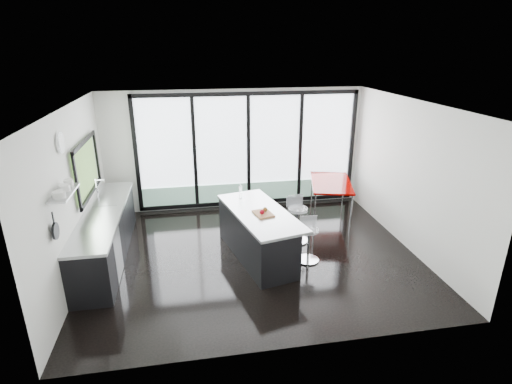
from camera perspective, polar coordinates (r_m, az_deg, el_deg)
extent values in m
cube|color=black|center=(7.61, -0.35, -8.97)|extent=(6.00, 5.00, 0.00)
cube|color=white|center=(6.70, -0.41, 12.40)|extent=(6.00, 5.00, 0.00)
cube|color=silver|center=(9.40, -2.95, 6.01)|extent=(6.00, 0.00, 2.80)
cube|color=white|center=(9.41, -1.11, 6.05)|extent=(5.00, 0.02, 2.50)
cube|color=gray|center=(9.68, -1.03, 0.07)|extent=(5.00, 0.02, 0.44)
cube|color=black|center=(9.27, -8.76, 5.59)|extent=(0.08, 0.04, 2.50)
cube|color=black|center=(9.37, -1.07, 5.99)|extent=(0.08, 0.04, 2.50)
cube|color=black|center=(9.64, 6.33, 6.28)|extent=(0.08, 0.04, 2.50)
cube|color=silver|center=(4.79, 4.71, -8.80)|extent=(6.00, 0.00, 2.80)
cube|color=silver|center=(7.19, -24.65, -0.45)|extent=(0.00, 5.00, 2.80)
cube|color=#587F3D|center=(7.96, -23.18, 3.18)|extent=(0.02, 1.60, 0.90)
cube|color=#AAADAF|center=(6.27, -25.73, -0.12)|extent=(0.25, 0.80, 0.03)
cylinder|color=white|center=(6.65, -26.19, 6.32)|extent=(0.04, 0.30, 0.30)
cylinder|color=black|center=(6.08, -26.72, -4.99)|extent=(0.03, 0.24, 0.24)
cube|color=silver|center=(8.07, 21.15, 2.18)|extent=(0.00, 5.00, 2.80)
cube|color=black|center=(7.84, -20.65, -5.89)|extent=(0.65, 3.20, 0.87)
cube|color=#AAADAF|center=(7.66, -21.07, -2.79)|extent=(0.69, 3.24, 0.05)
cube|color=#AAADAF|center=(8.11, -20.48, -1.42)|extent=(0.45, 0.48, 0.06)
cylinder|color=silver|center=(8.06, -21.73, 0.14)|extent=(0.02, 0.02, 0.44)
cube|color=#AAADAF|center=(7.13, -19.12, -8.52)|extent=(0.03, 0.60, 0.80)
cube|color=black|center=(7.39, 0.01, -6.23)|extent=(1.19, 2.24, 0.84)
cube|color=#AAADAF|center=(7.23, 0.57, -2.97)|extent=(1.39, 2.34, 0.05)
cube|color=#B17448|center=(7.09, 1.05, -3.11)|extent=(0.37, 0.44, 0.03)
sphere|color=maroon|center=(7.01, 0.85, -2.88)|extent=(0.10, 0.10, 0.09)
sphere|color=brown|center=(7.13, 1.32, -2.48)|extent=(0.10, 0.10, 0.08)
cylinder|color=silver|center=(7.76, -2.22, -0.04)|extent=(0.08, 0.08, 0.27)
cylinder|color=silver|center=(7.34, 7.52, -7.50)|extent=(0.45, 0.45, 0.64)
cylinder|color=silver|center=(7.99, 5.91, -4.65)|extent=(0.53, 0.53, 0.73)
cube|color=#730200|center=(9.29, 10.52, -0.94)|extent=(1.23, 1.69, 0.81)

